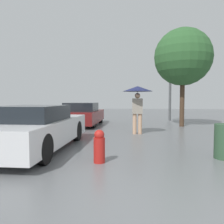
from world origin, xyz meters
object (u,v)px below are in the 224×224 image
(parked_car_farthest, at_px, (82,115))
(fire_hydrant, at_px, (99,146))
(pedestrian, at_px, (137,95))
(tree, at_px, (183,57))
(street_lamp, at_px, (170,82))
(parked_car_nearest, at_px, (36,128))

(parked_car_farthest, bearing_deg, fire_hydrant, -73.67)
(parked_car_farthest, distance_m, fire_hydrant, 7.22)
(pedestrian, relative_size, fire_hydrant, 2.64)
(pedestrian, relative_size, tree, 0.38)
(street_lamp, height_order, fire_hydrant, street_lamp)
(street_lamp, relative_size, fire_hydrant, 5.42)
(parked_car_nearest, relative_size, tree, 0.88)
(pedestrian, bearing_deg, street_lamp, 69.32)
(fire_hydrant, bearing_deg, parked_car_nearest, 150.87)
(parked_car_farthest, distance_m, tree, 6.04)
(parked_car_farthest, height_order, fire_hydrant, parked_car_farthest)
(tree, bearing_deg, parked_car_farthest, 179.19)
(street_lamp, bearing_deg, parked_car_nearest, -119.60)
(pedestrian, distance_m, fire_hydrant, 4.38)
(tree, height_order, street_lamp, tree)
(fire_hydrant, bearing_deg, parked_car_farthest, 106.33)
(pedestrian, height_order, fire_hydrant, pedestrian)
(parked_car_farthest, relative_size, fire_hydrant, 5.46)
(pedestrian, distance_m, tree, 4.10)
(pedestrian, distance_m, parked_car_nearest, 4.27)
(parked_car_farthest, relative_size, tree, 0.79)
(parked_car_nearest, relative_size, street_lamp, 1.12)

